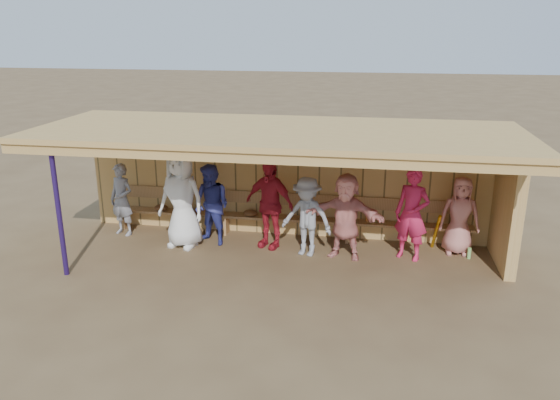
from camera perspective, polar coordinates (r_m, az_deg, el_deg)
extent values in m
plane|color=brown|center=(10.61, -0.32, -5.98)|extent=(90.00, 90.00, 0.00)
imported|color=gray|center=(11.98, -16.20, 0.04)|extent=(0.65, 0.53, 1.55)
imported|color=white|center=(10.99, -10.24, 0.12)|extent=(1.08, 0.82, 1.99)
imported|color=#32388C|center=(11.06, -7.16, -0.53)|extent=(0.99, 0.90, 1.66)
imported|color=#AC1B28|center=(10.81, -1.13, -0.40)|extent=(1.14, 0.79, 1.80)
imported|color=gray|center=(10.47, 2.83, -1.75)|extent=(1.12, 0.82, 1.56)
imported|color=#DF877D|center=(10.40, 6.86, -1.69)|extent=(1.61, 0.80, 1.66)
imported|color=#D0214F|center=(10.55, 13.61, -1.44)|extent=(0.77, 0.65, 1.79)
imported|color=tan|center=(11.08, 18.27, -1.57)|extent=(0.76, 0.50, 1.55)
cube|color=tan|center=(11.47, 0.85, 2.21)|extent=(8.60, 0.20, 2.40)
cube|color=tan|center=(10.77, 22.71, -0.24)|extent=(0.20, 1.62, 2.40)
cube|color=tan|center=(9.89, -0.35, 7.14)|extent=(8.80, 3.20, 0.10)
cube|color=tan|center=(8.47, -2.14, 4.44)|extent=(8.80, 0.10, 0.18)
cube|color=tan|center=(11.21, -19.97, 6.62)|extent=(0.08, 3.00, 0.16)
cube|color=tan|center=(10.78, -15.54, 6.62)|extent=(0.08, 3.00, 0.16)
cube|color=tan|center=(10.41, -10.77, 6.58)|extent=(0.08, 3.00, 0.16)
cube|color=tan|center=(10.12, -5.68, 6.49)|extent=(0.08, 3.00, 0.16)
cube|color=tan|center=(9.91, -0.35, 6.34)|extent=(0.08, 3.00, 0.16)
cube|color=tan|center=(9.79, 5.16, 6.13)|extent=(0.08, 3.00, 0.16)
cube|color=tan|center=(9.77, 10.75, 5.86)|extent=(0.08, 3.00, 0.16)
cube|color=tan|center=(9.83, 16.32, 5.53)|extent=(0.08, 3.00, 0.16)
cube|color=tan|center=(9.98, 21.75, 5.16)|extent=(0.08, 3.00, 0.16)
cylinder|color=navy|center=(10.21, -22.12, -1.10)|extent=(0.09, 0.09, 2.40)
cube|color=#A97A48|center=(11.43, 0.61, -1.92)|extent=(7.60, 0.32, 0.05)
cube|color=#A97A48|center=(11.46, 0.74, 0.11)|extent=(7.60, 0.04, 0.26)
cube|color=#A97A48|center=(12.56, -15.85, -1.87)|extent=(0.06, 0.29, 0.40)
cube|color=#A97A48|center=(11.77, -5.63, -2.58)|extent=(0.06, 0.29, 0.40)
cube|color=#A97A48|center=(11.38, 7.05, -3.34)|extent=(0.06, 0.29, 0.40)
cube|color=#A97A48|center=(11.53, 18.59, -3.89)|extent=(0.06, 0.29, 0.40)
cylinder|color=gold|center=(11.20, 15.99, -3.19)|extent=(0.13, 0.41, 0.80)
sphere|color=#CD6218|center=(11.42, 18.90, -5.02)|extent=(0.08, 0.08, 0.08)
ellipsoid|color=#593319|center=(11.87, -9.81, -0.95)|extent=(0.30, 0.24, 0.14)
ellipsoid|color=#593319|center=(12.07, -12.32, -0.80)|extent=(0.30, 0.24, 0.14)
ellipsoid|color=#593319|center=(11.49, -3.10, -1.35)|extent=(0.30, 0.24, 0.14)
cylinder|color=#8DBA5D|center=(11.30, 9.81, -1.69)|extent=(0.07, 0.07, 0.22)
cylinder|color=orange|center=(11.30, 9.12, -1.65)|extent=(0.07, 0.07, 0.22)
cylinder|color=#81C562|center=(11.12, 19.16, -5.27)|extent=(0.07, 0.07, 0.22)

